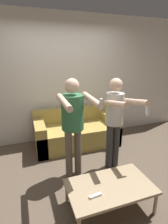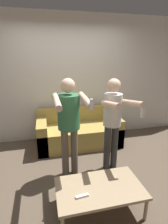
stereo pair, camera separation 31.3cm
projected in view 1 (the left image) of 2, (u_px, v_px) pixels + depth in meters
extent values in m
plane|color=brown|center=(87.00, 176.00, 2.82)|extent=(14.00, 14.00, 0.00)
cube|color=silver|center=(63.00, 80.00, 3.82)|extent=(6.40, 0.06, 2.70)
cube|color=#AD9347|center=(77.00, 135.00, 3.77)|extent=(1.73, 0.84, 0.43)
cube|color=#AD9347|center=(72.00, 114.00, 3.96)|extent=(1.73, 0.16, 0.32)
cube|color=#AD9347|center=(40.00, 137.00, 3.50)|extent=(0.20, 0.84, 0.60)
cube|color=#AD9347|center=(109.00, 127.00, 3.98)|extent=(0.20, 0.84, 0.60)
cylinder|color=#6B6051|center=(69.00, 153.00, 2.72)|extent=(0.11, 0.11, 0.81)
cylinder|color=#6B6051|center=(78.00, 152.00, 2.76)|extent=(0.11, 0.11, 0.81)
cylinder|color=#337047|center=(73.00, 112.00, 2.54)|extent=(0.33, 0.33, 0.52)
sphere|color=beige|center=(72.00, 86.00, 2.42)|extent=(0.21, 0.21, 0.21)
cylinder|color=beige|center=(64.00, 102.00, 2.15)|extent=(0.08, 0.58, 0.11)
cylinder|color=beige|center=(92.00, 100.00, 2.26)|extent=(0.08, 0.58, 0.11)
cube|color=white|center=(101.00, 104.00, 2.00)|extent=(0.04, 0.03, 0.13)
cylinder|color=#383838|center=(109.00, 146.00, 2.94)|extent=(0.11, 0.11, 0.79)
cylinder|color=#383838|center=(116.00, 145.00, 2.98)|extent=(0.11, 0.11, 0.79)
cylinder|color=silver|center=(115.00, 109.00, 2.76)|extent=(0.28, 0.28, 0.51)
sphere|color=beige|center=(116.00, 85.00, 2.64)|extent=(0.20, 0.20, 0.20)
cylinder|color=beige|center=(115.00, 104.00, 2.40)|extent=(0.08, 0.59, 0.18)
cylinder|color=beige|center=(135.00, 102.00, 2.50)|extent=(0.08, 0.59, 0.18)
cube|color=white|center=(148.00, 111.00, 2.26)|extent=(0.04, 0.05, 0.13)
cube|color=tan|center=(110.00, 187.00, 2.13)|extent=(1.04, 0.61, 0.04)
cylinder|color=tan|center=(155.00, 204.00, 2.10)|extent=(0.04, 0.04, 0.31)
cylinder|color=tan|center=(67.00, 192.00, 2.27)|extent=(0.04, 0.04, 0.31)
cylinder|color=tan|center=(130.00, 176.00, 2.57)|extent=(0.04, 0.04, 0.31)
cube|color=white|center=(95.00, 196.00, 1.95)|extent=(0.15, 0.05, 0.02)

